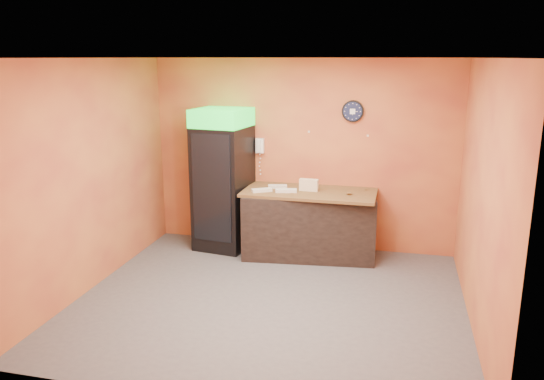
% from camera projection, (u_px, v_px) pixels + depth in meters
% --- Properties ---
extents(floor, '(4.50, 4.50, 0.00)m').
position_uv_depth(floor, '(270.00, 300.00, 6.29)').
color(floor, '#47474C').
rests_on(floor, ground).
extents(back_wall, '(4.50, 0.02, 2.80)m').
position_uv_depth(back_wall, '(302.00, 155.00, 7.84)').
color(back_wall, orange).
rests_on(back_wall, floor).
extents(left_wall, '(0.02, 4.00, 2.80)m').
position_uv_depth(left_wall, '(91.00, 176.00, 6.46)').
color(left_wall, orange).
rests_on(left_wall, floor).
extents(right_wall, '(0.02, 4.00, 2.80)m').
position_uv_depth(right_wall, '(482.00, 198.00, 5.44)').
color(right_wall, orange).
rests_on(right_wall, floor).
extents(ceiling, '(4.50, 4.00, 0.02)m').
position_uv_depth(ceiling, '(270.00, 58.00, 5.61)').
color(ceiling, white).
rests_on(ceiling, back_wall).
extents(beverage_cooler, '(0.83, 0.83, 2.09)m').
position_uv_depth(beverage_cooler, '(223.00, 182.00, 7.81)').
color(beverage_cooler, black).
rests_on(beverage_cooler, floor).
extents(prep_counter, '(1.93, 1.02, 0.93)m').
position_uv_depth(prep_counter, '(309.00, 225.00, 7.63)').
color(prep_counter, black).
rests_on(prep_counter, floor).
extents(wall_clock, '(0.31, 0.06, 0.31)m').
position_uv_depth(wall_clock, '(353.00, 111.00, 7.48)').
color(wall_clock, black).
rests_on(wall_clock, back_wall).
extents(wall_phone, '(0.12, 0.11, 0.22)m').
position_uv_depth(wall_phone, '(260.00, 146.00, 7.90)').
color(wall_phone, white).
rests_on(wall_phone, back_wall).
extents(butcher_paper, '(1.88, 0.93, 0.04)m').
position_uv_depth(butcher_paper, '(310.00, 192.00, 7.52)').
color(butcher_paper, brown).
rests_on(butcher_paper, prep_counter).
extents(sub_roll_stack, '(0.27, 0.10, 0.17)m').
position_uv_depth(sub_roll_stack, '(309.00, 185.00, 7.49)').
color(sub_roll_stack, beige).
rests_on(sub_roll_stack, butcher_paper).
extents(wrapped_sandwich_left, '(0.30, 0.24, 0.04)m').
position_uv_depth(wrapped_sandwich_left, '(262.00, 190.00, 7.46)').
color(wrapped_sandwich_left, silver).
rests_on(wrapped_sandwich_left, butcher_paper).
extents(wrapped_sandwich_mid, '(0.32, 0.18, 0.04)m').
position_uv_depth(wrapped_sandwich_mid, '(286.00, 191.00, 7.43)').
color(wrapped_sandwich_mid, silver).
rests_on(wrapped_sandwich_mid, butcher_paper).
extents(wrapped_sandwich_right, '(0.29, 0.17, 0.04)m').
position_uv_depth(wrapped_sandwich_right, '(278.00, 186.00, 7.69)').
color(wrapped_sandwich_right, silver).
rests_on(wrapped_sandwich_right, butcher_paper).
extents(kitchen_tool, '(0.05, 0.05, 0.05)m').
position_uv_depth(kitchen_tool, '(316.00, 187.00, 7.63)').
color(kitchen_tool, silver).
rests_on(kitchen_tool, butcher_paper).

